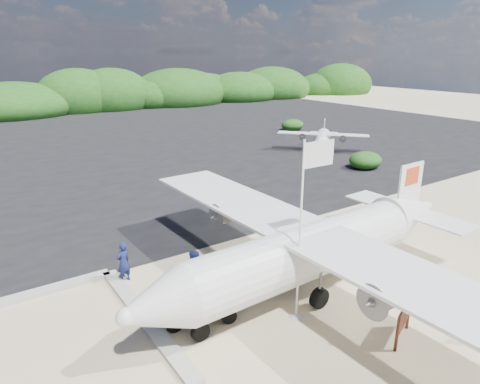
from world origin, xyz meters
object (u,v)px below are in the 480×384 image
at_px(crew_a, 123,262).
at_px(aircraft_large, 230,150).
at_px(crew_b, 194,276).
at_px(crew_c, 328,237).
at_px(baggage_cart, 199,318).
at_px(signboard, 401,339).
at_px(flagpole, 296,317).

relative_size(crew_a, aircraft_large, 0.09).
distance_m(crew_b, crew_c, 6.05).
distance_m(baggage_cart, signboard, 6.18).
bearing_deg(flagpole, baggage_cart, 147.13).
xyz_separation_m(baggage_cart, flagpole, (2.61, -1.69, 0.00)).
height_order(flagpole, crew_c, flagpole).
bearing_deg(baggage_cart, signboard, -24.81).
bearing_deg(baggage_cart, aircraft_large, 73.98).
distance_m(signboard, crew_a, 9.69).
relative_size(flagpole, signboard, 3.97).
distance_m(baggage_cart, crew_a, 3.84).
height_order(crew_b, aircraft_large, aircraft_large).
distance_m(flagpole, signboard, 3.18).
height_order(flagpole, crew_a, flagpole).
height_order(flagpole, signboard, flagpole).
bearing_deg(crew_b, crew_a, -67.10).
bearing_deg(flagpole, crew_b, 128.96).
height_order(crew_a, aircraft_large, aircraft_large).
distance_m(baggage_cart, flagpole, 3.11).
relative_size(baggage_cart, aircraft_large, 0.14).
relative_size(baggage_cart, signboard, 1.64).
xyz_separation_m(signboard, crew_b, (-4.05, 5.33, 0.91)).
bearing_deg(flagpole, crew_a, 125.53).
bearing_deg(crew_c, aircraft_large, -114.08).
height_order(crew_c, aircraft_large, aircraft_large).
bearing_deg(crew_c, flagpole, 30.28).
bearing_deg(crew_a, signboard, 102.61).
bearing_deg(crew_c, crew_b, -5.04).
relative_size(crew_a, crew_b, 0.86).
bearing_deg(aircraft_large, baggage_cart, 53.35).
relative_size(flagpole, aircraft_large, 0.35).
xyz_separation_m(flagpole, signboard, (1.84, -2.60, 0.00)).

